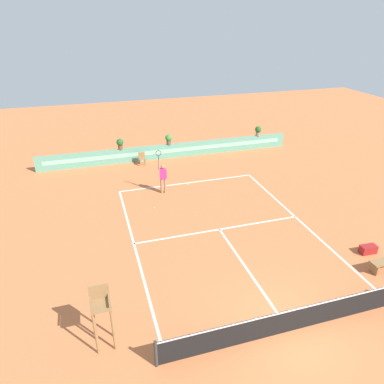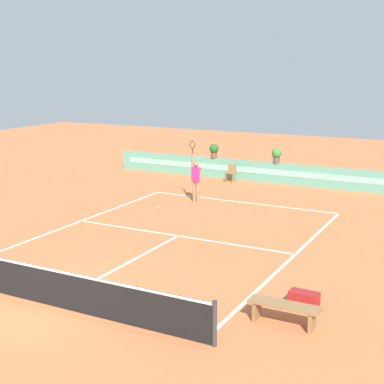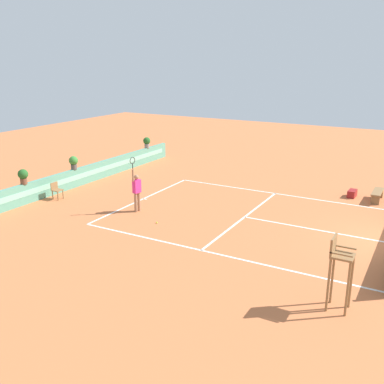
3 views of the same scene
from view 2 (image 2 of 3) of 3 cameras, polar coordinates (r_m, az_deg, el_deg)
name	(u,v)px [view 2 (image 2 of 3)]	position (r m, az deg, el deg)	size (l,w,h in m)	color
ground_plane	(172,239)	(18.84, -2.01, -4.77)	(60.00, 60.00, 0.00)	#C66B3D
court_lines	(183,233)	(19.44, -0.96, -4.20)	(8.32, 11.94, 0.01)	white
net	(48,285)	(14.08, -14.35, -9.09)	(8.92, 0.10, 1.00)	#333333
back_wall_barrier	(277,173)	(27.96, 8.57, 1.90)	(18.00, 0.21, 1.00)	#599E84
ball_kid_chair	(231,172)	(28.06, 3.98, 2.00)	(0.44, 0.44, 0.85)	olive
bench_courtside	(284,309)	(12.89, 9.28, -11.58)	(1.60, 0.44, 0.51)	olive
gear_bag	(304,299)	(13.98, 11.23, -10.55)	(0.70, 0.36, 0.36)	maroon
tennis_player	(196,178)	(23.65, 0.41, 1.45)	(0.61, 0.28, 2.58)	#9E7051
tennis_ball_near_baseline	(158,207)	(22.89, -3.44, -1.56)	(0.07, 0.07, 0.07)	#CCE033
potted_plant_left	(214,150)	(29.10, 2.23, 4.26)	(0.48, 0.48, 0.72)	brown
potted_plant_centre	(277,155)	(27.83, 8.53, 3.75)	(0.48, 0.48, 0.72)	#514C47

